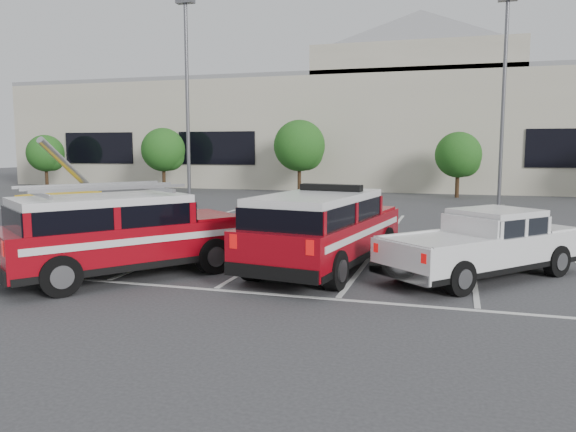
# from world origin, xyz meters

# --- Properties ---
(ground) EXTENTS (120.00, 120.00, 0.00)m
(ground) POSITION_xyz_m (0.00, 0.00, 0.00)
(ground) COLOR #343436
(ground) RESTS_ON ground
(stall_markings) EXTENTS (23.00, 15.00, 0.01)m
(stall_markings) POSITION_xyz_m (0.00, 4.50, 0.01)
(stall_markings) COLOR silver
(stall_markings) RESTS_ON ground
(convention_building) EXTENTS (60.00, 16.99, 13.20)m
(convention_building) POSITION_xyz_m (0.18, 31.86, 4.72)
(convention_building) COLOR beige
(convention_building) RESTS_ON ground
(tree_far_left) EXTENTS (2.77, 2.77, 3.99)m
(tree_far_left) POSITION_xyz_m (-24.91, 22.05, 2.50)
(tree_far_left) COLOR #3F2B19
(tree_far_left) RESTS_ON ground
(tree_left) EXTENTS (3.07, 3.07, 4.42)m
(tree_left) POSITION_xyz_m (-14.91, 22.05, 2.77)
(tree_left) COLOR #3F2B19
(tree_left) RESTS_ON ground
(tree_mid_left) EXTENTS (3.37, 3.37, 4.85)m
(tree_mid_left) POSITION_xyz_m (-4.91, 22.05, 3.04)
(tree_mid_left) COLOR #3F2B19
(tree_mid_left) RESTS_ON ground
(tree_mid_right) EXTENTS (2.77, 2.77, 3.99)m
(tree_mid_right) POSITION_xyz_m (5.09, 22.05, 2.50)
(tree_mid_right) COLOR #3F2B19
(tree_mid_right) RESTS_ON ground
(light_pole_left) EXTENTS (0.90, 0.60, 10.24)m
(light_pole_left) POSITION_xyz_m (-8.00, 12.00, 5.19)
(light_pole_left) COLOR #59595E
(light_pole_left) RESTS_ON ground
(light_pole_mid) EXTENTS (0.90, 0.60, 10.24)m
(light_pole_mid) POSITION_xyz_m (7.00, 16.00, 5.19)
(light_pole_mid) COLOR #59595E
(light_pole_mid) RESTS_ON ground
(fire_chief_suv) EXTENTS (3.08, 6.28, 2.12)m
(fire_chief_suv) POSITION_xyz_m (1.79, -0.17, 0.87)
(fire_chief_suv) COLOR maroon
(fire_chief_suv) RESTS_ON ground
(white_pickup) EXTENTS (4.80, 5.10, 1.60)m
(white_pickup) POSITION_xyz_m (5.59, 0.01, 0.64)
(white_pickup) COLOR silver
(white_pickup) RESTS_ON ground
(ladder_suv) EXTENTS (5.08, 5.78, 2.20)m
(ladder_suv) POSITION_xyz_m (-2.61, -2.31, 0.88)
(ladder_suv) COLOR maroon
(ladder_suv) RESTS_ON ground
(utility_rig) EXTENTS (3.35, 4.02, 3.40)m
(utility_rig) POSITION_xyz_m (-8.04, 2.14, 0.68)
(utility_rig) COLOR #59595E
(utility_rig) RESTS_ON ground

